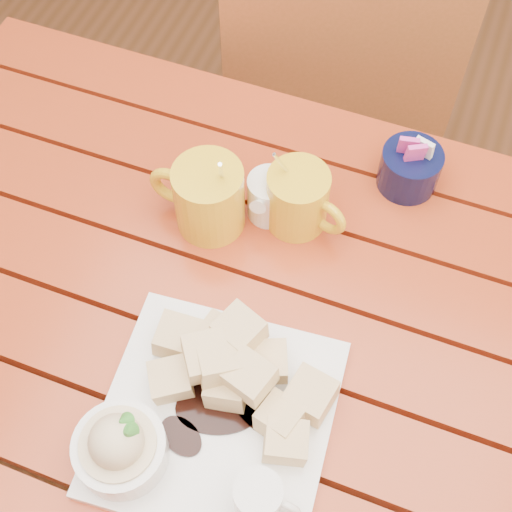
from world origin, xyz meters
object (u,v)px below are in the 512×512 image
at_px(dessert_plate, 200,416).
at_px(coffee_mug_left, 207,197).
at_px(chair_far, 332,90).
at_px(table, 244,346).
at_px(coffee_mug_right, 299,199).

bearing_deg(dessert_plate, coffee_mug_left, 111.03).
bearing_deg(dessert_plate, chair_far, 94.95).
bearing_deg(table, chair_far, 95.35).
distance_m(coffee_mug_left, coffee_mug_right, 0.13).
distance_m(dessert_plate, coffee_mug_right, 0.33).
bearing_deg(coffee_mug_left, chair_far, 86.54).
height_order(table, chair_far, chair_far).
bearing_deg(coffee_mug_left, table, -50.49).
height_order(coffee_mug_left, coffee_mug_right, coffee_mug_left).
relative_size(table, dessert_plate, 4.02).
xyz_separation_m(coffee_mug_right, chair_far, (-0.08, 0.49, -0.29)).
bearing_deg(chair_far, dessert_plate, 75.20).
distance_m(table, dessert_plate, 0.21).
bearing_deg(chair_far, table, 75.60).
bearing_deg(chair_far, coffee_mug_left, 66.17).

